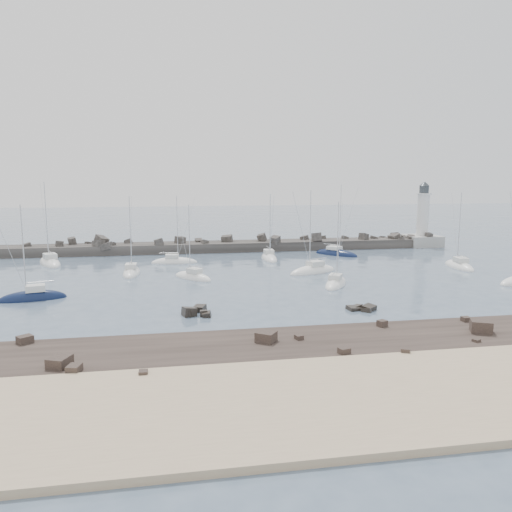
% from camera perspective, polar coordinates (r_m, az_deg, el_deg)
% --- Properties ---
extents(ground, '(400.00, 400.00, 0.00)m').
position_cam_1_polar(ground, '(63.60, -3.43, -4.38)').
color(ground, '#495C72').
rests_on(ground, ground).
extents(sand_strip, '(140.00, 14.00, 1.00)m').
position_cam_1_polar(sand_strip, '(33.65, 3.07, -16.86)').
color(sand_strip, tan).
rests_on(sand_strip, ground).
extents(rock_shelf, '(140.00, 12.00, 2.00)m').
position_cam_1_polar(rock_shelf, '(42.64, -0.40, -11.11)').
color(rock_shelf, '#2C221E').
rests_on(rock_shelf, ground).
extents(rock_cluster_near, '(3.28, 3.84, 1.51)m').
position_cam_1_polar(rock_cluster_near, '(54.69, -6.99, -6.39)').
color(rock_cluster_near, black).
rests_on(rock_cluster_near, ground).
extents(rock_cluster_far, '(3.35, 2.87, 1.23)m').
position_cam_1_polar(rock_cluster_far, '(57.29, 11.97, -6.05)').
color(rock_cluster_far, black).
rests_on(rock_cluster_far, ground).
extents(breakwater, '(115.00, 6.94, 5.25)m').
position_cam_1_polar(breakwater, '(100.51, -10.03, 0.60)').
color(breakwater, '#312E2C').
rests_on(breakwater, ground).
extents(lighthouse, '(7.00, 7.00, 14.60)m').
position_cam_1_polar(lighthouse, '(113.76, 18.44, 2.66)').
color(lighthouse, '#999A95').
rests_on(lighthouse, ground).
extents(sailboat_1, '(6.37, 9.92, 15.13)m').
position_cam_1_polar(sailboat_1, '(92.25, -22.48, -0.78)').
color(sailboat_1, white).
rests_on(sailboat_1, ground).
extents(sailboat_2, '(8.13, 4.06, 12.60)m').
position_cam_1_polar(sailboat_2, '(66.46, -24.15, -4.44)').
color(sailboat_2, '#0D193A').
rests_on(sailboat_2, ground).
extents(sailboat_3, '(2.74, 8.16, 12.90)m').
position_cam_1_polar(sailboat_3, '(79.02, -14.04, -1.90)').
color(sailboat_3, white).
rests_on(sailboat_3, ground).
extents(sailboat_4, '(8.07, 3.07, 12.52)m').
position_cam_1_polar(sailboat_4, '(87.54, -9.31, -0.71)').
color(sailboat_4, white).
rests_on(sailboat_4, ground).
extents(sailboat_5, '(6.44, 7.10, 11.77)m').
position_cam_1_polar(sailboat_5, '(73.71, -7.21, -2.47)').
color(sailboat_5, white).
rests_on(sailboat_5, ground).
extents(sailboat_6, '(2.48, 7.97, 12.81)m').
position_cam_1_polar(sailboat_6, '(90.24, 1.52, -0.30)').
color(sailboat_6, white).
rests_on(sailboat_6, ground).
extents(sailboat_7, '(5.98, 7.95, 12.40)m').
position_cam_1_polar(sailboat_7, '(69.64, 9.10, -3.19)').
color(sailboat_7, white).
rests_on(sailboat_7, ground).
extents(sailboat_8, '(7.94, 8.93, 14.40)m').
position_cam_1_polar(sailboat_8, '(96.82, 9.14, 0.21)').
color(sailboat_8, '#0D193A').
rests_on(sailboat_8, ground).
extents(sailboat_9, '(9.02, 5.93, 13.85)m').
position_cam_1_polar(sailboat_9, '(78.22, 6.54, -1.79)').
color(sailboat_9, white).
rests_on(sailboat_9, ground).
extents(sailboat_10, '(3.22, 8.55, 13.39)m').
position_cam_1_polar(sailboat_10, '(88.58, 22.19, -1.14)').
color(sailboat_10, white).
rests_on(sailboat_10, ground).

